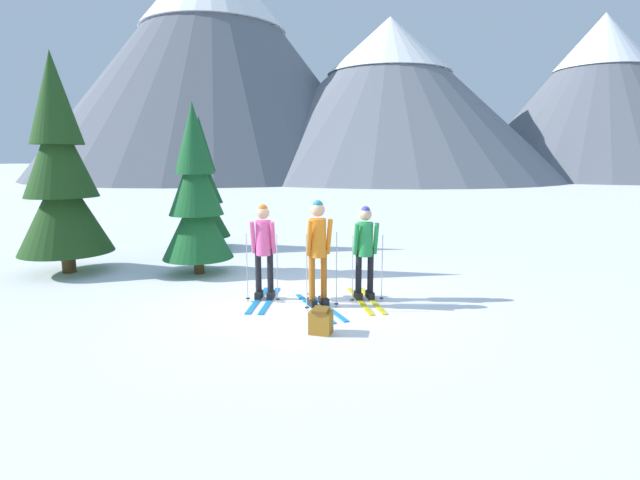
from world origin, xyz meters
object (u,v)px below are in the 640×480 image
at_px(skier_in_orange, 318,248).
at_px(pine_tree_near, 60,174).
at_px(pine_tree_mid, 196,197).
at_px(skier_in_green, 365,249).
at_px(pine_tree_far, 201,189).
at_px(backpack_on_snow_front, 321,321).
at_px(skier_in_pink, 264,246).

bearing_deg(skier_in_orange, pine_tree_near, 167.80).
xyz_separation_m(skier_in_orange, pine_tree_mid, (-3.08, 1.78, 0.67)).
height_order(skier_in_green, pine_tree_near, pine_tree_near).
bearing_deg(skier_in_green, pine_tree_near, 173.68).
height_order(pine_tree_far, backpack_on_snow_front, pine_tree_far).
distance_m(skier_in_green, pine_tree_near, 6.90).
height_order(skier_in_orange, pine_tree_near, pine_tree_near).
bearing_deg(pine_tree_far, skier_in_pink, -53.05).
relative_size(skier_in_orange, pine_tree_near, 0.39).
relative_size(skier_in_pink, skier_in_green, 1.02).
xyz_separation_m(skier_in_orange, backpack_on_snow_front, (0.30, -1.25, -0.84)).
distance_m(pine_tree_near, backpack_on_snow_front, 7.08).
height_order(pine_tree_mid, pine_tree_far, pine_tree_mid).
bearing_deg(skier_in_pink, pine_tree_mid, 142.78).
relative_size(skier_in_pink, skier_in_orange, 0.94).
xyz_separation_m(skier_in_orange, pine_tree_near, (-6.00, 1.30, 1.16)).
xyz_separation_m(pine_tree_near, pine_tree_far, (1.74, 3.21, -0.50)).
bearing_deg(pine_tree_near, skier_in_orange, -12.20).
xyz_separation_m(pine_tree_mid, backpack_on_snow_front, (3.38, -3.03, -1.52)).
distance_m(pine_tree_near, pine_tree_far, 3.69).
relative_size(pine_tree_mid, backpack_on_snow_front, 9.80).
bearing_deg(pine_tree_mid, pine_tree_far, 113.38).
height_order(skier_in_pink, skier_in_green, skier_in_pink).
relative_size(pine_tree_near, pine_tree_far, 1.30).
bearing_deg(backpack_on_snow_front, skier_in_green, 76.19).
bearing_deg(skier_in_orange, pine_tree_mid, 150.02).
relative_size(pine_tree_mid, pine_tree_far, 1.01).
bearing_deg(skier_in_green, pine_tree_mid, 162.21).
distance_m(skier_in_orange, skier_in_green, 0.93).
distance_m(skier_in_green, pine_tree_far, 6.43).
height_order(skier_in_green, pine_tree_far, pine_tree_far).
relative_size(skier_in_orange, skier_in_green, 1.08).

